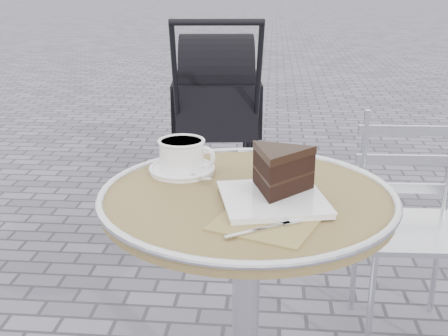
# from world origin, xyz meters

# --- Properties ---
(cafe_table) EXTENTS (0.72, 0.72, 0.74)m
(cafe_table) POSITION_xyz_m (0.00, 0.00, 0.57)
(cafe_table) COLOR silver
(cafe_table) RESTS_ON ground
(cappuccino_set) EXTENTS (0.18, 0.18, 0.09)m
(cappuccino_set) POSITION_xyz_m (-0.18, 0.14, 0.77)
(cappuccino_set) COLOR white
(cappuccino_set) RESTS_ON cafe_table
(cake_plate_set) EXTENTS (0.28, 0.38, 0.12)m
(cake_plate_set) POSITION_xyz_m (0.07, -0.03, 0.79)
(cake_plate_set) COLOR #927950
(cake_plate_set) RESTS_ON cafe_table
(bistro_chair) EXTENTS (0.37, 0.37, 0.79)m
(bistro_chair) POSITION_xyz_m (0.53, 0.60, 0.49)
(bistro_chair) COLOR silver
(bistro_chair) RESTS_ON ground
(baby_stroller) EXTENTS (0.55, 1.05, 1.05)m
(baby_stroller) POSITION_xyz_m (-0.27, 1.90, 0.47)
(baby_stroller) COLOR black
(baby_stroller) RESTS_ON ground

